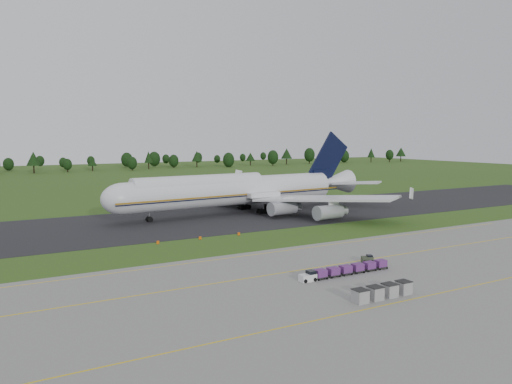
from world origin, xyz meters
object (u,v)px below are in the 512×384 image
aircraft (239,190)px  edge_markers (200,238)px  utility_cart (367,260)px  uld_row (383,292)px  baggage_train (344,270)px

aircraft → edge_markers: bearing=-129.8°
utility_cart → uld_row: size_ratio=0.23×
aircraft → edge_markers: 35.31m
utility_cart → uld_row: 17.79m
utility_cart → edge_markers: (-16.19, 29.89, -0.27)m
baggage_train → edge_markers: baggage_train is taller
aircraft → uld_row: bearing=-103.1°
aircraft → utility_cart: bearing=-96.1°
aircraft → utility_cart: (-6.10, -56.64, -5.62)m
uld_row → aircraft: bearing=76.9°
edge_markers → utility_cart: bearing=-61.6°
aircraft → uld_row: aircraft is taller
baggage_train → utility_cart: baggage_train is taller
aircraft → baggage_train: bearing=-103.0°
edge_markers → uld_row: bearing=-82.5°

